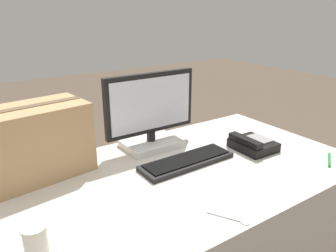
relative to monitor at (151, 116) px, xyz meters
The scene contains 8 objects.
office_desk 0.62m from the monitor, 112.21° to the right, with size 1.80×0.90×0.71m.
monitor is the anchor object (origin of this frame).
keyboard 0.30m from the monitor, 82.47° to the right, with size 0.46×0.15×0.03m.
desk_phone 0.54m from the monitor, 37.83° to the right, with size 0.18×0.21×0.08m.
paper_cup_right 0.86m from the monitor, 144.24° to the right, with size 0.07×0.07×0.10m.
spoon 0.72m from the monitor, 97.24° to the right, with size 0.09×0.14×0.00m.
cardboard_box 0.56m from the monitor, behind, with size 0.46×0.30×0.31m.
pen_marker 0.88m from the monitor, 45.25° to the right, with size 0.13×0.09×0.01m.
Camera 1 is at (-0.68, -1.04, 1.40)m, focal length 35.00 mm.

